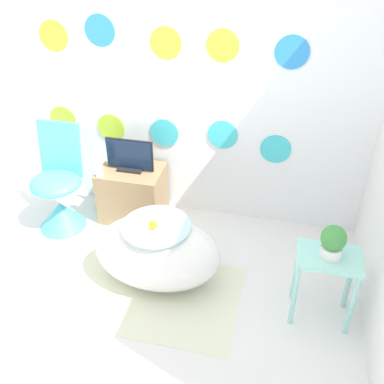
% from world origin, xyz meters
% --- Properties ---
extents(ground_plane, '(12.00, 12.00, 0.00)m').
position_xyz_m(ground_plane, '(0.00, 0.00, 0.00)').
color(ground_plane, white).
extents(wall_back_dotted, '(4.32, 0.05, 2.60)m').
position_xyz_m(wall_back_dotted, '(0.00, 1.70, 1.30)').
color(wall_back_dotted, white).
rests_on(wall_back_dotted, ground_plane).
extents(rug, '(1.36, 0.83, 0.01)m').
position_xyz_m(rug, '(0.14, 0.56, 0.00)').
color(rug, silver).
rests_on(rug, ground_plane).
extents(bathtub, '(0.92, 0.60, 0.52)m').
position_xyz_m(bathtub, '(0.20, 0.73, 0.26)').
color(bathtub, white).
rests_on(bathtub, ground_plane).
extents(rubber_duck, '(0.06, 0.07, 0.07)m').
position_xyz_m(rubber_duck, '(0.20, 0.67, 0.55)').
color(rubber_duck, yellow).
rests_on(rubber_duck, bathtub).
extents(chair, '(0.42, 0.42, 0.91)m').
position_xyz_m(chair, '(-0.80, 1.17, 0.29)').
color(chair, '#4CC6DB').
rests_on(chair, ground_plane).
extents(tv_cabinet, '(0.53, 0.40, 0.48)m').
position_xyz_m(tv_cabinet, '(-0.25, 1.44, 0.24)').
color(tv_cabinet, '#8E704C').
rests_on(tv_cabinet, ground_plane).
extents(tv, '(0.40, 0.12, 0.28)m').
position_xyz_m(tv, '(-0.25, 1.44, 0.60)').
color(tv, black).
rests_on(tv, tv_cabinet).
extents(vase, '(0.07, 0.07, 0.18)m').
position_xyz_m(vase, '(-0.47, 1.29, 0.56)').
color(vase, white).
rests_on(vase, tv_cabinet).
extents(side_table, '(0.41, 0.29, 0.52)m').
position_xyz_m(side_table, '(1.36, 0.65, 0.40)').
color(side_table, '#99E0D8').
rests_on(side_table, ground_plane).
extents(potted_plant_left, '(0.16, 0.16, 0.23)m').
position_xyz_m(potted_plant_left, '(1.36, 0.65, 0.64)').
color(potted_plant_left, white).
rests_on(potted_plant_left, side_table).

